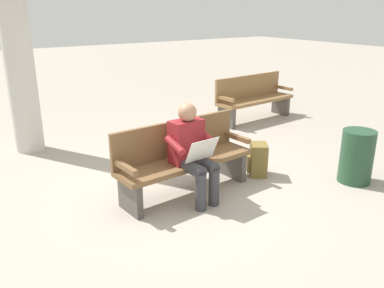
{
  "coord_description": "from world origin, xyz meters",
  "views": [
    {
      "loc": [
        2.51,
        3.86,
        2.23
      ],
      "look_at": [
        0.02,
        0.15,
        0.7
      ],
      "focal_mm": 37.7,
      "sensor_mm": 36.0,
      "label": 1
    }
  ],
  "objects": [
    {
      "name": "ground_plane",
      "position": [
        0.0,
        0.0,
        0.0
      ],
      "size": [
        40.0,
        40.0,
        0.0
      ],
      "primitive_type": "plane",
      "color": "#A89E8E"
    },
    {
      "name": "bench_near",
      "position": [
        0.01,
        -0.07,
        0.46
      ],
      "size": [
        1.83,
        0.61,
        0.9
      ],
      "rotation": [
        0.0,
        0.0,
        0.08
      ],
      "color": "brown",
      "rests_on": "ground"
    },
    {
      "name": "person_seated",
      "position": [
        0.02,
        0.16,
        0.63
      ],
      "size": [
        0.59,
        0.59,
        1.18
      ],
      "rotation": [
        0.0,
        0.0,
        0.08
      ],
      "color": "maroon",
      "rests_on": "ground"
    },
    {
      "name": "backpack",
      "position": [
        -1.14,
        0.06,
        0.22
      ],
      "size": [
        0.36,
        0.37,
        0.45
      ],
      "rotation": [
        0.0,
        0.0,
        4.09
      ],
      "color": "brown",
      "rests_on": "ground"
    },
    {
      "name": "bench_far",
      "position": [
        -3.05,
        -2.17,
        0.46
      ],
      "size": [
        1.83,
        0.62,
        0.9
      ],
      "rotation": [
        0.0,
        0.0,
        0.08
      ],
      "color": "olive",
      "rests_on": "ground"
    },
    {
      "name": "support_pillar",
      "position": [
        1.23,
        -2.8,
        2.05
      ],
      "size": [
        0.44,
        0.44,
        4.1
      ],
      "primitive_type": "cylinder",
      "color": "beige",
      "rests_on": "ground"
    },
    {
      "name": "trash_bin",
      "position": [
        -2.07,
        0.95,
        0.36
      ],
      "size": [
        0.43,
        0.43,
        0.71
      ],
      "primitive_type": "cylinder",
      "color": "#23472D",
      "rests_on": "ground"
    }
  ]
}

